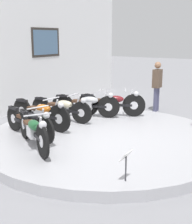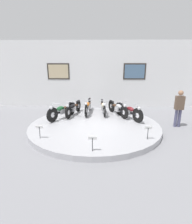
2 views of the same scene
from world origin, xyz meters
name	(u,v)px [view 1 (image 1 of 2)]	position (x,y,z in m)	size (l,w,h in m)	color
ground_plane	(104,142)	(0.00, 0.00, 0.00)	(60.00, 60.00, 0.00)	gray
display_platform	(104,138)	(0.00, 0.00, 0.10)	(5.67, 5.67, 0.20)	#ADADB2
motorcycle_green	(33,129)	(-1.60, 0.74, 0.61)	(1.05, 1.79, 0.82)	black
motorcycle_black	(30,122)	(-1.14, 1.31, 0.58)	(0.63, 1.93, 0.79)	black
motorcycle_orange	(41,112)	(-0.41, 1.63, 0.61)	(0.54, 2.03, 0.81)	black
motorcycle_cream	(62,108)	(0.41, 1.63, 0.57)	(0.54, 1.95, 0.78)	black
motorcycle_silver	(87,104)	(1.14, 1.31, 0.59)	(0.83, 1.85, 0.80)	black
motorcycle_maroon	(112,103)	(1.60, 0.74, 0.60)	(1.08, 1.76, 0.81)	black
info_placard_front_left	(126,160)	(-1.91, -1.59, 0.57)	(0.26, 0.11, 0.51)	#333338
visitor_standing	(157,84)	(3.74, 0.25, 0.94)	(0.36, 0.22, 1.66)	#4C4C6B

